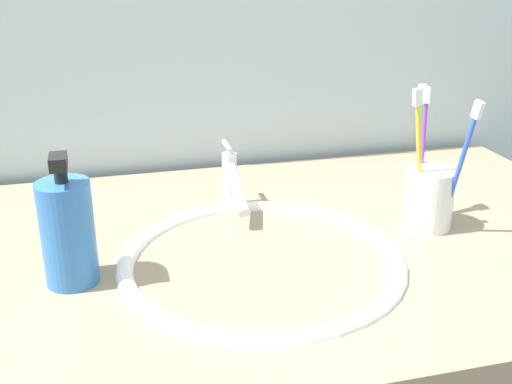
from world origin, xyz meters
name	(u,v)px	position (x,y,z in m)	size (l,w,h in m)	color
sink_basin	(261,281)	(0.02, -0.06, 0.84)	(0.39, 0.39, 0.09)	white
faucet	(232,181)	(0.02, 0.12, 0.92)	(0.02, 0.15, 0.10)	silver
toothbrush_cup	(428,199)	(0.29, -0.01, 0.91)	(0.07, 0.07, 0.09)	white
toothbrush_yellow	(419,151)	(0.27, -0.02, 0.99)	(0.04, 0.01, 0.21)	yellow
toothbrush_blue	(462,160)	(0.32, -0.05, 0.99)	(0.02, 0.05, 0.20)	blue
toothbrush_purple	(423,145)	(0.29, 0.02, 0.99)	(0.02, 0.03, 0.20)	purple
toothbrush_green	(420,144)	(0.29, 0.02, 0.99)	(0.01, 0.05, 0.20)	green
soap_dispenser	(68,232)	(-0.22, -0.05, 0.94)	(0.07, 0.07, 0.17)	#3372BF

